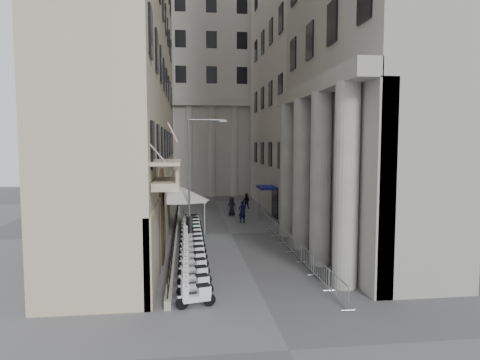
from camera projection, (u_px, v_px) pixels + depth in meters
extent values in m
plane|color=#464649|center=(289.00, 350.00, 14.68)|extent=(120.00, 120.00, 0.00)
cube|color=#C5B697|center=(133.00, 19.00, 34.03)|extent=(5.00, 36.00, 34.00)
cube|color=#B1AEA8|center=(288.00, 2.00, 45.36)|extent=(5.00, 20.00, 44.00)
cube|color=#B1AEA8|center=(210.00, 88.00, 60.84)|extent=(22.00, 10.00, 30.00)
cylinder|color=silver|center=(163.00, 221.00, 32.13)|extent=(0.06, 0.06, 2.49)
cylinder|color=silver|center=(206.00, 220.00, 32.53)|extent=(0.06, 0.06, 2.49)
cylinder|color=silver|center=(165.00, 214.00, 35.26)|extent=(0.06, 0.06, 2.49)
cylinder|color=silver|center=(204.00, 213.00, 35.66)|extent=(0.06, 0.06, 2.49)
cube|color=silver|center=(185.00, 201.00, 33.78)|extent=(3.40, 3.40, 0.14)
cone|color=silver|center=(184.00, 194.00, 33.73)|extent=(4.53, 4.53, 1.13)
cylinder|color=gray|center=(189.00, 179.00, 31.82)|extent=(0.16, 0.16, 8.81)
cylinder|color=gray|center=(206.00, 120.00, 31.64)|extent=(2.65, 0.20, 0.12)
cube|color=gray|center=(223.00, 121.00, 31.83)|extent=(0.56, 0.26, 0.17)
cube|color=black|center=(189.00, 228.00, 31.45)|extent=(0.48, 0.83, 1.69)
cube|color=#19E54C|center=(191.00, 226.00, 31.49)|extent=(0.22, 0.59, 0.94)
imported|color=#0D0F34|center=(242.00, 212.00, 38.12)|extent=(0.83, 0.68, 1.97)
imported|color=black|center=(246.00, 201.00, 46.47)|extent=(0.97, 0.86, 1.67)
imported|color=black|center=(232.00, 206.00, 41.94)|extent=(1.00, 0.78, 1.82)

